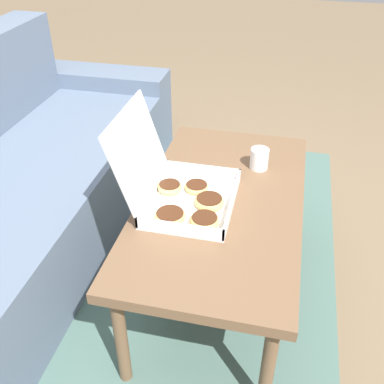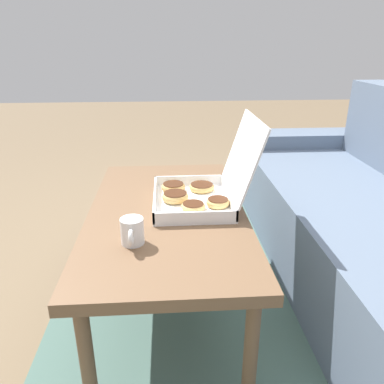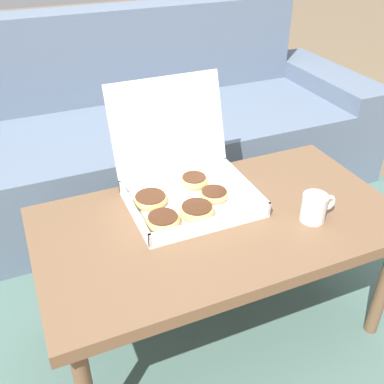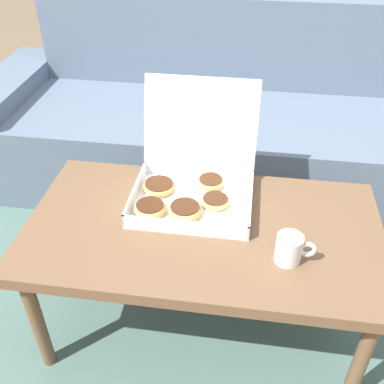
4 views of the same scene
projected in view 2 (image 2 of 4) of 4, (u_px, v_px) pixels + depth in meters
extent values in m
plane|color=#756047|center=(211.00, 306.00, 1.65)|extent=(12.00, 12.00, 0.00)
cube|color=#4C6B60|center=(278.00, 302.00, 1.67)|extent=(2.59, 1.97, 0.01)
cube|color=slate|center=(365.00, 260.00, 1.62)|extent=(1.99, 0.63, 0.42)
cube|color=slate|center=(301.00, 168.00, 2.64)|extent=(0.24, 0.83, 0.51)
cube|color=brown|center=(167.00, 214.00, 1.47)|extent=(1.11, 0.60, 0.04)
cylinder|color=brown|center=(122.00, 216.00, 2.00)|extent=(0.04, 0.04, 0.44)
cylinder|color=brown|center=(87.00, 364.00, 1.09)|extent=(0.04, 0.04, 0.44)
cylinder|color=brown|center=(212.00, 213.00, 2.03)|extent=(0.04, 0.04, 0.44)
cylinder|color=brown|center=(251.00, 355.00, 1.12)|extent=(0.04, 0.04, 0.44)
cube|color=white|center=(192.00, 203.00, 1.51)|extent=(0.39, 0.31, 0.01)
cube|color=white|center=(155.00, 198.00, 1.49)|extent=(0.39, 0.01, 0.04)
cube|color=white|center=(229.00, 196.00, 1.51)|extent=(0.39, 0.01, 0.04)
cube|color=white|center=(189.00, 180.00, 1.68)|extent=(0.01, 0.31, 0.04)
cube|color=white|center=(196.00, 217.00, 1.33)|extent=(0.01, 0.31, 0.04)
cube|color=white|center=(243.00, 156.00, 1.45)|extent=(0.39, 0.10, 0.29)
torus|color=#E0B266|center=(175.00, 197.00, 1.51)|extent=(0.11, 0.11, 0.03)
cylinder|color=#472614|center=(175.00, 194.00, 1.51)|extent=(0.09, 0.09, 0.02)
torus|color=#E0B266|center=(218.00, 202.00, 1.47)|extent=(0.09, 0.09, 0.03)
cylinder|color=#472614|center=(218.00, 200.00, 1.46)|extent=(0.08, 0.08, 0.01)
torus|color=#E0B266|center=(202.00, 187.00, 1.62)|extent=(0.11, 0.11, 0.03)
cylinder|color=#472614|center=(202.00, 185.00, 1.62)|extent=(0.10, 0.10, 0.01)
torus|color=#E0B266|center=(193.00, 206.00, 1.43)|extent=(0.09, 0.09, 0.03)
cylinder|color=#472614|center=(193.00, 205.00, 1.43)|extent=(0.08, 0.08, 0.01)
torus|color=#E0B266|center=(173.00, 187.00, 1.61)|extent=(0.10, 0.10, 0.03)
cylinder|color=#472614|center=(173.00, 185.00, 1.61)|extent=(0.09, 0.09, 0.01)
cylinder|color=white|center=(132.00, 231.00, 1.20)|extent=(0.08, 0.08, 0.09)
torus|color=white|center=(131.00, 238.00, 1.15)|extent=(0.05, 0.01, 0.05)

